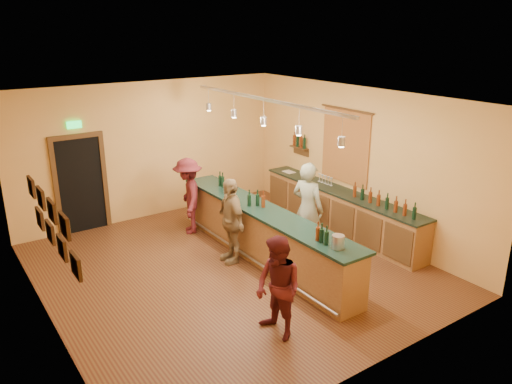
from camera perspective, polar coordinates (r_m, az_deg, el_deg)
floor at (r=9.59m, az=-2.82°, el=-8.73°), size 7.00×7.00×0.00m
ceiling at (r=8.61m, az=-3.16°, el=10.55°), size 6.50×7.00×0.02m
wall_back at (r=11.98m, az=-11.88°, el=4.69°), size 6.50×0.02×3.20m
wall_front at (r=6.47m, az=13.75°, el=-7.63°), size 6.50×0.02×3.20m
wall_left at (r=7.88m, az=-23.53°, el=-3.87°), size 0.02×7.00×3.20m
wall_right at (r=10.96m, az=11.64°, el=3.40°), size 0.02×7.00×3.20m
doorway at (r=11.56m, az=-19.41°, el=1.06°), size 1.15×0.09×2.48m
tapestry at (r=11.15m, az=10.17°, el=5.09°), size 0.03×1.40×1.60m
bottle_shelf at (r=12.23m, az=4.99°, el=5.62°), size 0.17×0.55×0.54m
picture_grid at (r=7.07m, az=-22.30°, el=-3.16°), size 0.06×2.20×0.70m
back_counter at (r=11.22m, az=9.62°, el=-2.09°), size 0.60×4.55×1.27m
tasting_bar at (r=9.70m, az=0.81°, el=-4.43°), size 0.73×5.10×1.38m
pendant_track at (r=9.04m, az=0.88°, el=9.57°), size 0.11×4.60×0.50m
bartender at (r=9.90m, az=5.93°, el=-1.93°), size 0.63×0.79×1.89m
customer_a at (r=7.34m, az=2.55°, el=-10.94°), size 0.63×0.79×1.57m
customer_b at (r=9.56m, az=-2.89°, el=-3.29°), size 0.54×1.03×1.68m
customer_c at (r=11.00m, az=-7.73°, el=-0.45°), size 1.00×1.25×1.69m
bar_stool at (r=11.10m, az=6.38°, el=-1.63°), size 0.35×0.35×0.73m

